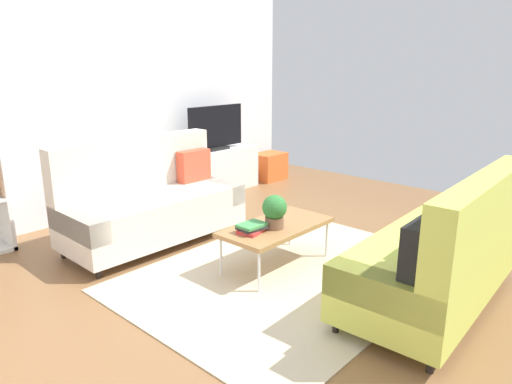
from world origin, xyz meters
TOP-DOWN VIEW (x-y plane):
  - ground_plane at (0.00, 0.00)m, footprint 7.68×7.68m
  - wall_far at (0.00, 2.80)m, footprint 6.40×0.12m
  - area_rug at (0.09, -0.13)m, footprint 2.90×2.20m
  - couch_beige at (-0.25, 1.49)m, footprint 1.91×0.86m
  - couch_green at (0.43, -1.35)m, footprint 1.93×0.91m
  - coffee_table at (0.14, 0.07)m, footprint 1.10×0.56m
  - tv_console at (1.60, 2.46)m, footprint 1.40×0.44m
  - tv at (1.60, 2.44)m, footprint 1.00×0.20m
  - storage_trunk at (2.70, 2.36)m, footprint 0.52×0.40m
  - potted_plant at (0.06, 0.03)m, footprint 0.23×0.23m
  - table_book_0 at (-0.16, 0.11)m, footprint 0.27×0.22m
  - table_book_1 at (-0.16, 0.11)m, footprint 0.27×0.22m
  - table_book_2 at (-0.16, 0.11)m, footprint 0.24×0.18m
  - vase_0 at (1.02, 2.51)m, footprint 0.09×0.09m
  - bottle_0 at (1.16, 2.42)m, footprint 0.04×0.04m
  - bottle_1 at (1.26, 2.42)m, footprint 0.06×0.06m

SIDE VIEW (x-z plane):
  - ground_plane at x=0.00m, z-range 0.00..0.00m
  - area_rug at x=0.09m, z-range 0.00..0.01m
  - storage_trunk at x=2.70m, z-range 0.00..0.44m
  - tv_console at x=1.60m, z-range 0.00..0.64m
  - coffee_table at x=0.14m, z-range 0.18..0.60m
  - table_book_0 at x=-0.16m, z-range 0.42..0.45m
  - couch_beige at x=-0.25m, z-range -0.11..0.99m
  - couch_green at x=0.43m, z-range -0.10..1.00m
  - table_book_1 at x=-0.16m, z-range 0.45..0.47m
  - table_book_2 at x=-0.16m, z-range 0.47..0.50m
  - potted_plant at x=0.06m, z-range 0.43..0.74m
  - bottle_0 at x=1.16m, z-range 0.64..0.78m
  - bottle_1 at x=1.26m, z-range 0.64..0.79m
  - vase_0 at x=1.02m, z-range 0.64..0.83m
  - tv at x=1.60m, z-range 0.63..1.27m
  - wall_far at x=0.00m, z-range 0.00..2.90m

